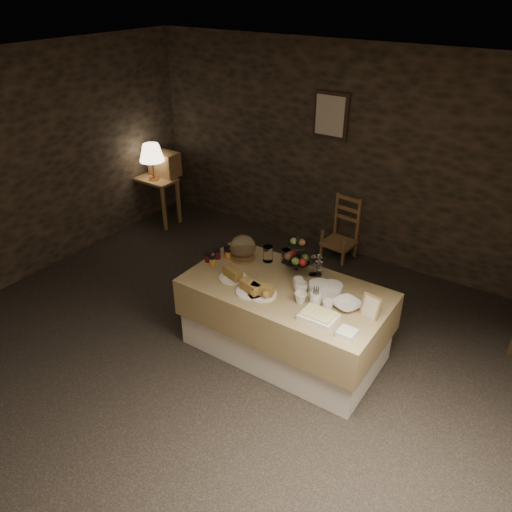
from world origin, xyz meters
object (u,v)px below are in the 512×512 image
Objects in this scene: table_lamp at (151,153)px; fruit_stand at (297,257)px; wine_rack at (164,164)px; buffet_table at (285,315)px; chair at (342,231)px; console_table at (155,187)px.

table_lamp is 3.14m from fruit_stand.
table_lamp is at bearing -90.00° from wine_rack.
table_lamp reaches higher than wine_rack.
wine_rack is 1.11× the size of fruit_stand.
buffet_table is 4.94× the size of fruit_stand.
table_lamp reaches higher than chair.
fruit_stand is at bearing 102.53° from buffet_table.
wine_rack reaches higher than console_table.
fruit_stand is at bearing -20.29° from table_lamp.
buffet_table is 3.39m from console_table.
console_table is 1.79× the size of fruit_stand.
console_table is 1.09× the size of chair.
chair is (2.64, 0.63, -0.71)m from table_lamp.
chair is at bearing 12.20° from console_table.
chair is at bearing 100.10° from fruit_stand.
buffet_table is at bearing -24.89° from table_lamp.
chair reaches higher than buffet_table.
table_lamp is (-3.01, 1.40, 0.64)m from buffet_table.
table_lamp is 1.23× the size of wine_rack.
console_table is 0.52m from table_lamp.
table_lamp is (0.05, -0.05, 0.52)m from console_table.
fruit_stand is (2.99, -1.14, 0.34)m from console_table.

